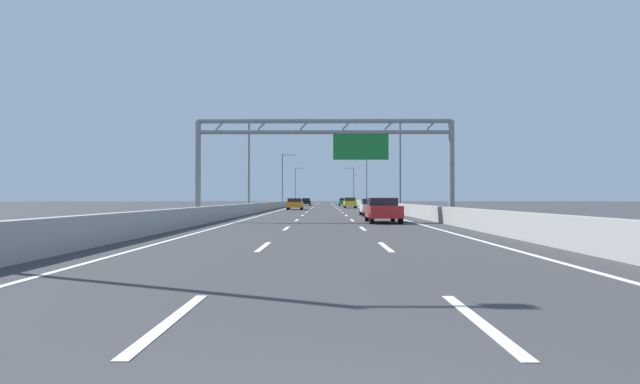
{
  "coord_description": "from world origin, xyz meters",
  "views": [
    {
      "loc": [
        0.0,
        -2.46,
        1.44
      ],
      "look_at": [
        -0.5,
        55.86,
        2.14
      ],
      "focal_mm": 28.59,
      "sensor_mm": 36.0,
      "label": 1
    }
  ],
  "objects_px": {
    "streetlamp_right_mid": "(398,159)",
    "white_car": "(372,207)",
    "streetlamp_left_far": "(284,176)",
    "yellow_car": "(350,203)",
    "streetlamp_left_mid": "(251,159)",
    "orange_car": "(295,204)",
    "streetlamp_right_distant": "(353,183)",
    "black_car": "(306,202)",
    "streetlamp_right_far": "(365,176)",
    "sign_gantry": "(329,143)",
    "streetlamp_left_distant": "(296,183)",
    "green_car": "(344,202)",
    "red_car": "(383,210)"
  },
  "relations": [
    {
      "from": "sign_gantry",
      "to": "red_car",
      "type": "distance_m",
      "value": 5.3
    },
    {
      "from": "streetlamp_left_mid",
      "to": "streetlamp_right_mid",
      "type": "relative_size",
      "value": 1.0
    },
    {
      "from": "white_car",
      "to": "orange_car",
      "type": "bearing_deg",
      "value": 109.37
    },
    {
      "from": "red_car",
      "to": "orange_car",
      "type": "relative_size",
      "value": 0.98
    },
    {
      "from": "streetlamp_right_far",
      "to": "yellow_car",
      "type": "height_order",
      "value": "streetlamp_right_far"
    },
    {
      "from": "streetlamp_left_distant",
      "to": "yellow_car",
      "type": "height_order",
      "value": "streetlamp_left_distant"
    },
    {
      "from": "streetlamp_right_mid",
      "to": "red_car",
      "type": "height_order",
      "value": "streetlamp_right_mid"
    },
    {
      "from": "streetlamp_right_far",
      "to": "yellow_car",
      "type": "distance_m",
      "value": 19.31
    },
    {
      "from": "streetlamp_right_mid",
      "to": "green_car",
      "type": "relative_size",
      "value": 2.08
    },
    {
      "from": "red_car",
      "to": "yellow_car",
      "type": "distance_m",
      "value": 44.64
    },
    {
      "from": "streetlamp_left_mid",
      "to": "streetlamp_right_mid",
      "type": "xyz_separation_m",
      "value": [
        14.93,
        0.0,
        0.0
      ]
    },
    {
      "from": "streetlamp_right_mid",
      "to": "orange_car",
      "type": "bearing_deg",
      "value": 135.4
    },
    {
      "from": "green_car",
      "to": "sign_gantry",
      "type": "bearing_deg",
      "value": -92.94
    },
    {
      "from": "black_car",
      "to": "streetlamp_right_far",
      "type": "bearing_deg",
      "value": -24.29
    },
    {
      "from": "streetlamp_right_far",
      "to": "streetlamp_left_distant",
      "type": "relative_size",
      "value": 1.0
    },
    {
      "from": "streetlamp_left_mid",
      "to": "green_car",
      "type": "height_order",
      "value": "streetlamp_left_mid"
    },
    {
      "from": "streetlamp_left_far",
      "to": "streetlamp_right_distant",
      "type": "bearing_deg",
      "value": 70.09
    },
    {
      "from": "sign_gantry",
      "to": "red_car",
      "type": "bearing_deg",
      "value": -22.87
    },
    {
      "from": "streetlamp_left_mid",
      "to": "green_car",
      "type": "distance_m",
      "value": 46.0
    },
    {
      "from": "streetlamp_right_far",
      "to": "orange_car",
      "type": "xyz_separation_m",
      "value": [
        -11.09,
        -30.28,
        -4.65
      ]
    },
    {
      "from": "streetlamp_right_far",
      "to": "white_car",
      "type": "distance_m",
      "value": 51.86
    },
    {
      "from": "sign_gantry",
      "to": "streetlamp_right_far",
      "type": "height_order",
      "value": "streetlamp_right_far"
    },
    {
      "from": "streetlamp_left_mid",
      "to": "streetlamp_right_mid",
      "type": "bearing_deg",
      "value": 0.0
    },
    {
      "from": "white_car",
      "to": "green_car",
      "type": "bearing_deg",
      "value": 90.22
    },
    {
      "from": "streetlamp_right_distant",
      "to": "green_car",
      "type": "relative_size",
      "value": 2.08
    },
    {
      "from": "sign_gantry",
      "to": "streetlamp_right_distant",
      "type": "bearing_deg",
      "value": 86.01
    },
    {
      "from": "streetlamp_right_distant",
      "to": "white_car",
      "type": "bearing_deg",
      "value": -92.24
    },
    {
      "from": "streetlamp_right_far",
      "to": "streetlamp_left_distant",
      "type": "distance_m",
      "value": 43.84
    },
    {
      "from": "streetlamp_right_mid",
      "to": "white_car",
      "type": "height_order",
      "value": "streetlamp_right_mid"
    },
    {
      "from": "black_car",
      "to": "streetlamp_right_mid",
      "type": "bearing_deg",
      "value": -76.63
    },
    {
      "from": "sign_gantry",
      "to": "streetlamp_right_mid",
      "type": "xyz_separation_m",
      "value": [
        7.17,
        20.48,
        0.57
      ]
    },
    {
      "from": "streetlamp_right_mid",
      "to": "yellow_car",
      "type": "bearing_deg",
      "value": 99.24
    },
    {
      "from": "black_car",
      "to": "orange_car",
      "type": "bearing_deg",
      "value": -90.19
    },
    {
      "from": "streetlamp_left_far",
      "to": "yellow_car",
      "type": "relative_size",
      "value": 2.04
    },
    {
      "from": "streetlamp_left_mid",
      "to": "streetlamp_left_far",
      "type": "relative_size",
      "value": 1.0
    },
    {
      "from": "streetlamp_left_mid",
      "to": "streetlamp_right_distant",
      "type": "height_order",
      "value": "same"
    },
    {
      "from": "streetlamp_right_mid",
      "to": "streetlamp_right_far",
      "type": "relative_size",
      "value": 1.0
    },
    {
      "from": "sign_gantry",
      "to": "white_car",
      "type": "xyz_separation_m",
      "value": [
        3.54,
        10.18,
        -4.11
      ]
    },
    {
      "from": "streetlamp_right_distant",
      "to": "black_car",
      "type": "distance_m",
      "value": 38.18
    },
    {
      "from": "streetlamp_left_distant",
      "to": "white_car",
      "type": "xyz_separation_m",
      "value": [
        11.3,
        -92.74,
        -4.68
      ]
    },
    {
      "from": "red_car",
      "to": "yellow_car",
      "type": "bearing_deg",
      "value": 89.58
    },
    {
      "from": "white_car",
      "to": "red_car",
      "type": "xyz_separation_m",
      "value": [
        -0.42,
        -11.5,
        0.04
      ]
    },
    {
      "from": "sign_gantry",
      "to": "white_car",
      "type": "distance_m",
      "value": 11.54
    },
    {
      "from": "streetlamp_right_distant",
      "to": "white_car",
      "type": "height_order",
      "value": "streetlamp_right_distant"
    },
    {
      "from": "streetlamp_left_mid",
      "to": "white_car",
      "type": "xyz_separation_m",
      "value": [
        11.3,
        -10.3,
        -4.68
      ]
    },
    {
      "from": "orange_car",
      "to": "black_car",
      "type": "height_order",
      "value": "black_car"
    },
    {
      "from": "green_car",
      "to": "orange_car",
      "type": "xyz_separation_m",
      "value": [
        -7.26,
        -33.46,
        0.0
      ]
    },
    {
      "from": "streetlamp_right_mid",
      "to": "white_car",
      "type": "relative_size",
      "value": 2.26
    },
    {
      "from": "streetlamp_right_mid",
      "to": "streetlamp_left_far",
      "type": "bearing_deg",
      "value": 109.91
    },
    {
      "from": "streetlamp_left_far",
      "to": "black_car",
      "type": "height_order",
      "value": "streetlamp_left_far"
    }
  ]
}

